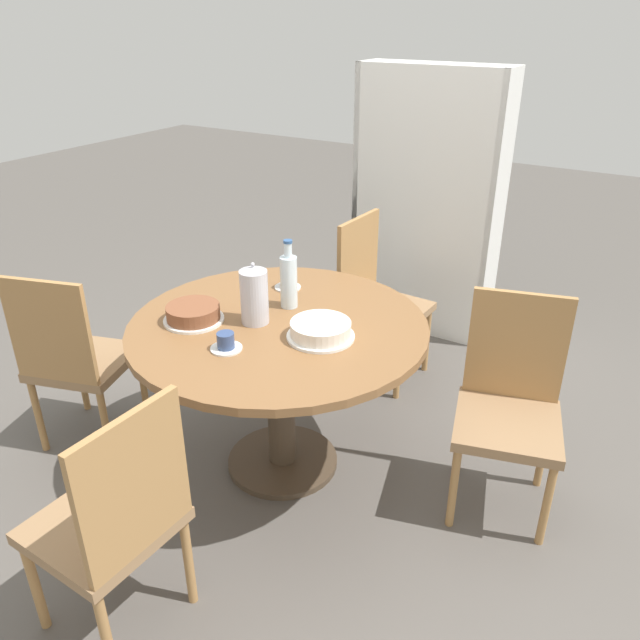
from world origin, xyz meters
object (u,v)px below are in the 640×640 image
at_px(bookshelf, 425,210).
at_px(cake_second, 193,314).
at_px(chair_a, 510,403).
at_px(cake_main, 321,330).
at_px(cup_a, 226,343).
at_px(coffee_pot, 254,295).
at_px(cup_b, 288,282).
at_px(chair_b, 377,297).
at_px(chair_c, 75,357).
at_px(water_bottle, 289,280).
at_px(chair_d, 115,519).

distance_m(bookshelf, cake_second, 1.88).
height_order(chair_a, cake_main, chair_a).
relative_size(chair_a, cake_second, 3.61).
height_order(bookshelf, cup_a, bookshelf).
bearing_deg(coffee_pot, cake_main, 4.16).
bearing_deg(cup_b, chair_b, 76.65).
bearing_deg(cup_a, chair_c, -175.84).
relative_size(cake_main, cake_second, 1.08).
bearing_deg(chair_b, water_bottle, -179.51).
bearing_deg(bookshelf, chair_c, 66.77).
bearing_deg(cake_second, cup_a, -24.06).
bearing_deg(chair_c, coffee_pot, -176.45).
bearing_deg(coffee_pot, chair_c, -159.21).
xyz_separation_m(coffee_pot, cake_main, (0.31, 0.02, -0.09)).
bearing_deg(cup_b, cup_a, -78.47).
bearing_deg(cake_main, water_bottle, 146.41).
height_order(bookshelf, cake_second, bookshelf).
distance_m(chair_c, cake_main, 1.22).
bearing_deg(chair_a, bookshelf, 110.19).
bearing_deg(chair_c, chair_d, 129.35).
bearing_deg(cake_main, chair_b, 103.23).
xyz_separation_m(chair_d, cup_b, (-0.20, 1.31, 0.30)).
relative_size(cake_second, cup_a, 2.05).
bearing_deg(cup_a, cake_second, 155.94).
distance_m(chair_c, water_bottle, 1.08).
distance_m(bookshelf, coffee_pot, 1.73).
bearing_deg(cup_a, coffee_pot, 99.96).
bearing_deg(cake_second, bookshelf, 81.47).
bearing_deg(cake_second, coffee_pot, 29.25).
bearing_deg(cake_second, cake_main, 15.67).
bearing_deg(bookshelf, water_bottle, 89.53).
distance_m(coffee_pot, cake_second, 0.28).
relative_size(water_bottle, cake_main, 1.12).
bearing_deg(coffee_pot, chair_d, -82.58).
height_order(cake_main, cake_second, cake_second).
bearing_deg(cup_b, cake_second, -106.61).
bearing_deg(water_bottle, coffee_pot, -100.13).
relative_size(chair_d, bookshelf, 0.56).
distance_m(cake_main, cup_b, 0.52).
distance_m(chair_d, coffee_pot, 1.03).
height_order(chair_c, cake_main, chair_c).
bearing_deg(cake_second, cup_b, 73.39).
distance_m(water_bottle, cake_second, 0.44).
bearing_deg(chair_a, coffee_pot, -175.54).
relative_size(chair_c, cup_a, 7.39).
xyz_separation_m(water_bottle, cup_b, (-0.12, 0.16, -0.10)).
xyz_separation_m(chair_d, cake_second, (-0.35, 0.81, 0.30)).
xyz_separation_m(chair_c, cake_second, (0.60, 0.19, 0.30)).
xyz_separation_m(chair_b, bookshelf, (-0.03, 0.71, 0.32)).
bearing_deg(water_bottle, cake_main, -33.59).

